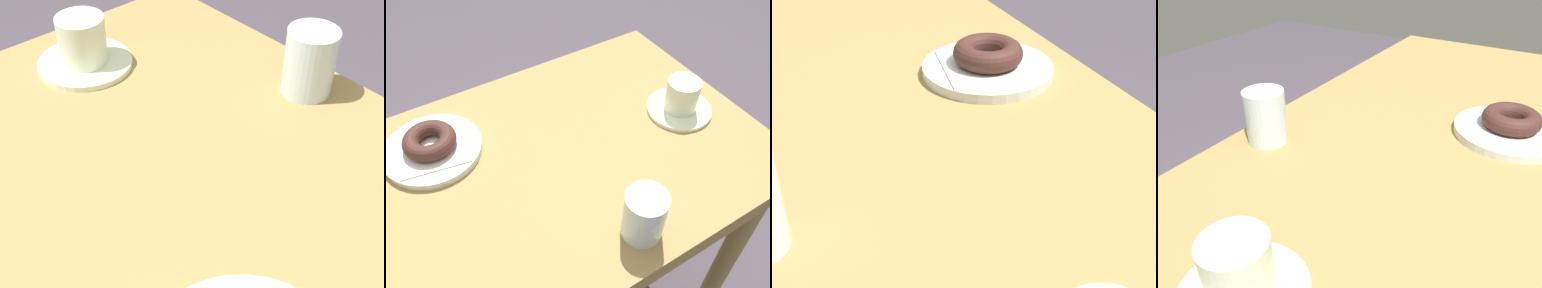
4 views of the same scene
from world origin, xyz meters
TOP-DOWN VIEW (x-y plane):
  - table at (0.00, 0.00)m, footprint 1.28×0.63m
  - plate_chocolate_ring at (0.04, -0.15)m, footprint 0.21×0.21m
  - napkin_chocolate_ring at (0.04, -0.15)m, footprint 0.17×0.17m
  - donut_chocolate_ring at (0.04, -0.15)m, footprint 0.11×0.11m
  - water_glass at (-0.23, 0.24)m, footprint 0.08×0.08m
  - coffee_cup at (-0.51, 0.02)m, footprint 0.15×0.15m

SIDE VIEW (x-z plane):
  - table at x=0.00m, z-range 0.27..0.97m
  - plate_chocolate_ring at x=0.04m, z-range 0.70..0.72m
  - napkin_chocolate_ring at x=0.04m, z-range 0.72..0.72m
  - coffee_cup at x=-0.51m, z-range 0.69..0.78m
  - donut_chocolate_ring at x=0.04m, z-range 0.72..0.75m
  - water_glass at x=-0.23m, z-range 0.70..0.80m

